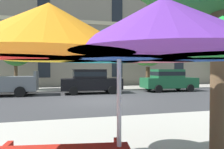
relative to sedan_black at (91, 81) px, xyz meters
The scene contains 8 objects.
ground_plane 3.82m from the sedan_black, 90.58° to the right, with size 120.00×120.00×0.00m, color #38383A.
sidewalk_far 3.23m from the sedan_black, 90.70° to the left, with size 56.00×3.60×0.12m, color #9E998E.
apartment_building 13.31m from the sedan_black, 90.19° to the left, with size 42.59×12.08×16.00m.
sedan_black is the anchor object (origin of this frame).
sedan_green 6.35m from the sedan_black, ahead, with size 4.40×1.98×1.78m.
street_tree_left 6.76m from the sedan_black, 153.16° to the left, with size 2.66×2.58×4.81m.
street_tree_middle 6.76m from the sedan_black, 24.85° to the left, with size 2.62×2.66×4.31m.
patio_umbrella 12.84m from the sedan_black, 96.81° to the right, with size 3.82×3.82×2.41m.
Camera 1 is at (-2.25, -11.64, 1.79)m, focal length 33.67 mm.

